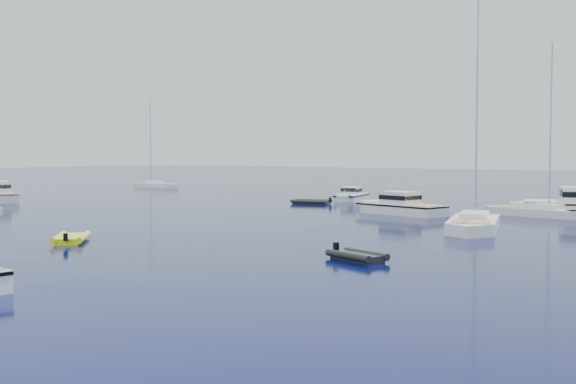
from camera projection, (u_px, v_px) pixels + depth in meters
name	position (u px, v px, depth m)	size (l,w,h in m)	color
motor_cruiser_centre	(398.00, 214.00, 64.22)	(2.98, 9.74, 2.56)	silver
motor_cruiser_horizon	(351.00, 201.00, 82.15)	(2.34, 7.66, 2.01)	silver
sailboat_mid_r	(474.00, 230.00, 51.23)	(3.17, 12.17, 17.90)	white
sailboat_centre	(537.00, 216.00, 62.05)	(2.66, 10.22, 15.02)	silver
sailboat_far_l	(156.00, 188.00, 112.42)	(2.47, 9.51, 13.98)	white
tender_yellow	(71.00, 242.00, 44.40)	(2.22, 4.12, 0.95)	#E4EF0E
tender_grey_near	(357.00, 261.00, 36.66)	(1.86, 3.34, 0.95)	black
tender_grey_far	(311.00, 204.00, 77.19)	(2.27, 4.25, 0.95)	black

